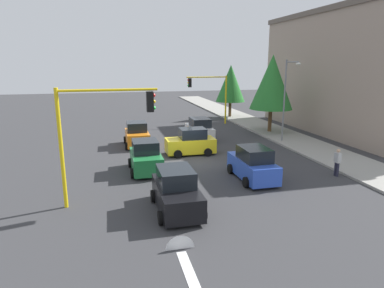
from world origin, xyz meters
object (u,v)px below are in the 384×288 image
Objects in this scene: tree_roadside_mid at (272,82)px; street_lamp_curbside at (287,92)px; car_white at (199,130)px; car_black at (176,192)px; pedestrian_crossing at (337,162)px; traffic_signal_near_right at (100,123)px; car_orange at (137,135)px; car_blue at (253,165)px; tree_roadside_far at (231,83)px; car_green at (146,158)px; traffic_signal_far_left at (210,90)px; car_yellow at (191,143)px.

street_lamp_curbside is at bearing -10.33° from tree_roadside_mid.
car_white and car_black have the same top height.
traffic_signal_near_right is at bearing -86.05° from pedestrian_crossing.
tree_roadside_mid is 2.08× the size of car_orange.
tree_roadside_far is at bearing 163.28° from car_blue.
car_green is at bearing -35.22° from car_white.
car_blue is 11.08m from car_white.
tree_roadside_mid is 2.06× the size of car_green.
car_green is 11.76m from pedestrian_crossing.
car_green is (15.35, -8.83, -2.92)m from traffic_signal_far_left.
car_black is at bearing -19.11° from car_white.
traffic_signal_far_left is 19.42m from pedestrian_crossing.
traffic_signal_near_right is 17.73m from street_lamp_curbside.
pedestrian_crossing is at bearing 25.03° from car_white.
pedestrian_crossing is (0.67, 5.21, 0.01)m from car_blue.
car_white is at bearing -80.09° from tree_roadside_mid.
tree_roadside_mid reaches higher than car_white.
tree_roadside_mid reaches higher than car_orange.
traffic_signal_near_right reaches higher than car_orange.
car_green and car_orange have the same top height.
car_orange and car_yellow have the same top height.
street_lamp_curbside is 1.92× the size of car_yellow.
tree_roadside_far is 28.40m from car_black.
pedestrian_crossing is (-2.49, 10.42, 0.01)m from car_black.
pedestrian_crossing is (19.06, 2.33, -2.91)m from traffic_signal_far_left.
tree_roadside_far reaches higher than pedestrian_crossing.
street_lamp_curbside reaches higher than car_black.
traffic_signal_far_left is at bearing 157.04° from car_yellow.
car_green is at bearing -33.24° from tree_roadside_far.
car_orange is at bearing -149.63° from car_blue.
car_yellow is 0.90× the size of car_black.
traffic_signal_far_left is 0.77× the size of street_lamp_curbside.
traffic_signal_far_left is at bearing 156.67° from car_white.
tree_roadside_mid is 1.89× the size of car_white.
traffic_signal_near_right reaches higher than car_white.
car_orange is (-7.04, 0.05, -0.00)m from car_green.
tree_roadside_mid is 20.31m from car_black.
car_white is (-3.08, -6.70, -3.45)m from street_lamp_curbside.
tree_roadside_mid is 8.62m from car_white.
car_green is at bearing -68.17° from street_lamp_curbside.
street_lamp_curbside is 1.07× the size of tree_roadside_far.
car_green is at bearing -108.38° from pedestrian_crossing.
car_white is (-0.99, 5.63, 0.00)m from car_orange.
car_blue is 1.11× the size of car_yellow.
traffic_signal_near_right is at bearing -12.35° from car_orange.
tree_roadside_far is at bearing 147.66° from traffic_signal_near_right.
street_lamp_curbside reaches higher than traffic_signal_far_left.
traffic_signal_far_left is at bearing -43.92° from tree_roadside_far.
car_orange is at bearing 167.65° from traffic_signal_near_right.
car_black is at bearing -38.66° from tree_roadside_mid.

